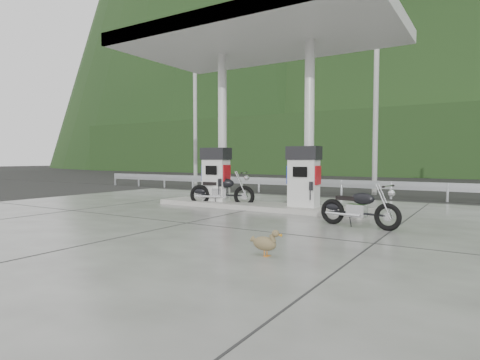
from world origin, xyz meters
The scene contains 17 objects.
ground centered at (0.00, 0.00, 0.00)m, with size 160.00×160.00×0.00m, color black.
forecourt_apron centered at (0.00, 0.00, 0.01)m, with size 18.00×14.00×0.02m, color #60605C.
pump_island centered at (0.00, 2.50, 0.10)m, with size 7.00×1.40×0.15m, color gray.
gas_pump_left centered at (-1.60, 2.50, 1.07)m, with size 0.95×0.55×1.80m, color silver, non-canonical shape.
gas_pump_right centered at (1.60, 2.50, 1.07)m, with size 0.95×0.55×1.80m, color silver, non-canonical shape.
canopy_column_left centered at (-1.60, 2.90, 2.67)m, with size 0.30×0.30×5.00m, color silver.
canopy_column_right centered at (1.60, 2.90, 2.67)m, with size 0.30×0.30×5.00m, color silver.
canopy_roof centered at (0.00, 2.50, 5.37)m, with size 8.50×5.00×0.40m, color silver.
guardrail centered at (0.00, 8.00, 0.71)m, with size 26.00×0.16×1.42m, color #ADB1B6, non-canonical shape.
road centered at (0.00, 11.50, 0.00)m, with size 60.00×7.00×0.01m, color black.
utility_pole_a centered at (-8.00, 9.50, 4.00)m, with size 0.22×0.22×8.00m, color #999A95.
utility_pole_b centered at (2.00, 9.50, 4.00)m, with size 0.22×0.22×8.00m, color #999A95.
tree_band centered at (0.00, 30.00, 3.00)m, with size 80.00×6.00×6.00m, color black.
forested_hills centered at (0.00, 60.00, 0.00)m, with size 100.00×40.00×140.00m, color black, non-canonical shape.
motorcycle_left centered at (-1.29, 2.40, 0.52)m, with size 2.11×0.67×1.00m, color black, non-canonical shape.
motorcycle_right centered at (3.75, 0.68, 0.46)m, with size 1.84×0.58×0.87m, color black, non-canonical shape.
duck centered at (3.20, -2.89, 0.21)m, with size 0.53×0.15×0.38m, color brown, non-canonical shape.
Camera 1 is at (6.29, -8.61, 1.61)m, focal length 30.00 mm.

